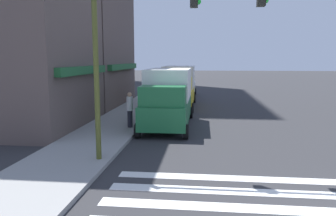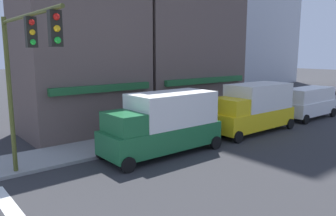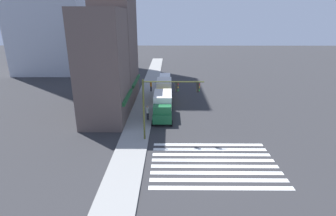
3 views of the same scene
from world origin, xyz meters
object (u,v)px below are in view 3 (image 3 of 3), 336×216
at_px(box_truck_green, 163,105).
at_px(pedestrian_orange_vest, 151,86).
at_px(traffic_signal, 166,97).
at_px(pedestrian_white_shirt, 148,112).
at_px(van_white, 165,81).
at_px(box_truck_yellow, 164,90).

distance_m(box_truck_green, pedestrian_orange_vest, 12.01).
relative_size(traffic_signal, pedestrian_orange_vest, 3.59).
height_order(box_truck_green, pedestrian_white_shirt, box_truck_green).
height_order(traffic_signal, van_white, traffic_signal).
relative_size(box_truck_yellow, pedestrian_white_shirt, 3.51).
bearing_deg(box_truck_green, box_truck_yellow, 0.07).
xyz_separation_m(traffic_signal, van_white, (20.62, 0.46, -3.36)).
distance_m(traffic_signal, van_white, 20.90).
xyz_separation_m(pedestrian_white_shirt, pedestrian_orange_vest, (12.93, 0.49, 0.00)).
bearing_deg(pedestrian_orange_vest, van_white, 139.09).
xyz_separation_m(traffic_signal, box_truck_yellow, (13.72, 0.46, -3.06)).
relative_size(traffic_signal, van_white, 1.27).
height_order(box_truck_green, box_truck_yellow, same).
bearing_deg(pedestrian_orange_vest, pedestrian_white_shirt, 5.57).
distance_m(van_white, pedestrian_white_shirt, 15.40).
bearing_deg(traffic_signal, box_truck_yellow, 1.91).
distance_m(traffic_signal, box_truck_yellow, 14.06).
bearing_deg(pedestrian_white_shirt, box_truck_green, -155.93).
relative_size(box_truck_green, box_truck_yellow, 1.00).
height_order(box_truck_green, van_white, box_truck_green).
xyz_separation_m(box_truck_yellow, pedestrian_orange_vest, (4.55, 2.31, -0.51)).
relative_size(traffic_signal, box_truck_yellow, 1.02).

